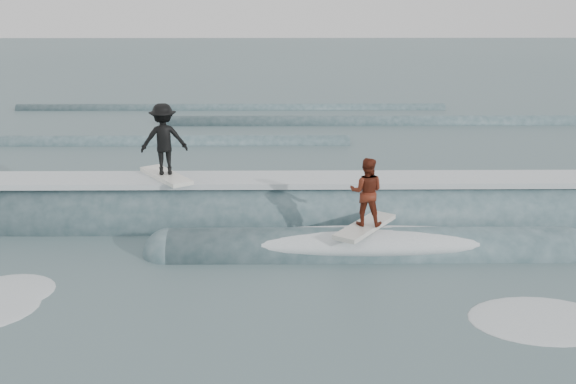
{
  "coord_description": "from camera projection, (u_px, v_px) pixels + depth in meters",
  "views": [
    {
      "loc": [
        -0.15,
        -10.82,
        5.63
      ],
      "look_at": [
        0.0,
        3.91,
        1.1
      ],
      "focal_mm": 40.0,
      "sensor_mm": 36.0,
      "label": 1
    }
  ],
  "objects": [
    {
      "name": "ground",
      "position": [
        290.0,
        309.0,
        11.99
      ],
      "size": [
        160.0,
        160.0,
        0.0
      ],
      "primitive_type": "plane",
      "color": "#425B61",
      "rests_on": "ground"
    },
    {
      "name": "breaking_wave",
      "position": [
        299.0,
        224.0,
        16.34
      ],
      "size": [
        23.69,
        3.9,
        2.24
      ],
      "color": "#324E55",
      "rests_on": "ground"
    },
    {
      "name": "surfer_black",
      "position": [
        164.0,
        142.0,
        16.03
      ],
      "size": [
        1.59,
        1.96,
        1.89
      ],
      "color": "white",
      "rests_on": "ground"
    },
    {
      "name": "surfer_red",
      "position": [
        366.0,
        197.0,
        14.2
      ],
      "size": [
        1.6,
        1.95,
        1.64
      ],
      "color": "silver",
      "rests_on": "ground"
    },
    {
      "name": "whitewater",
      "position": [
        192.0,
        336.0,
        11.07
      ],
      "size": [
        13.16,
        7.36,
        0.1
      ],
      "color": "white",
      "rests_on": "ground"
    },
    {
      "name": "far_swells",
      "position": [
        261.0,
        126.0,
        28.86
      ],
      "size": [
        36.0,
        8.65,
        0.8
      ],
      "color": "#324E55",
      "rests_on": "ground"
    }
  ]
}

